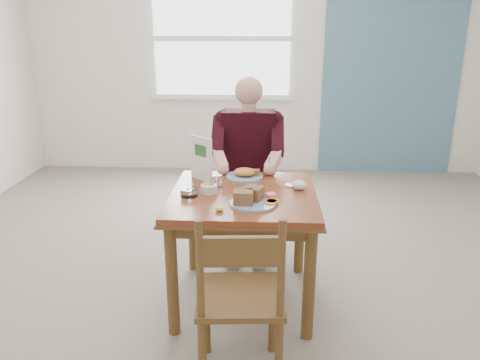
# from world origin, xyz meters

# --- Properties ---
(floor) EXTENTS (6.00, 6.00, 0.00)m
(floor) POSITION_xyz_m (0.00, 0.00, 0.00)
(floor) COLOR #72695D
(floor) RESTS_ON ground
(wall_back) EXTENTS (5.50, 0.00, 5.50)m
(wall_back) POSITION_xyz_m (0.00, 3.00, 1.40)
(wall_back) COLOR silver
(wall_back) RESTS_ON ground
(accent_panel) EXTENTS (1.60, 0.02, 2.80)m
(accent_panel) POSITION_xyz_m (1.60, 2.98, 1.40)
(accent_panel) COLOR slate
(accent_panel) RESTS_ON ground
(lemon_wedge) EXTENTS (0.05, 0.04, 0.03)m
(lemon_wedge) POSITION_xyz_m (-0.12, -0.31, 0.76)
(lemon_wedge) COLOR yellow
(lemon_wedge) RESTS_ON table
(napkin) EXTENTS (0.11, 0.10, 0.06)m
(napkin) POSITION_xyz_m (0.35, 0.08, 0.78)
(napkin) COLOR white
(napkin) RESTS_ON table
(metal_dish) EXTENTS (0.09, 0.09, 0.01)m
(metal_dish) POSITION_xyz_m (0.30, 0.15, 0.75)
(metal_dish) COLOR silver
(metal_dish) RESTS_ON table
(window) EXTENTS (1.72, 0.04, 1.42)m
(window) POSITION_xyz_m (-0.40, 2.97, 1.60)
(window) COLOR white
(window) RESTS_ON wall_back
(table) EXTENTS (0.92, 0.92, 0.75)m
(table) POSITION_xyz_m (0.00, 0.00, 0.64)
(table) COLOR brown
(table) RESTS_ON ground
(chair_far) EXTENTS (0.42, 0.42, 0.95)m
(chair_far) POSITION_xyz_m (0.00, 0.80, 0.48)
(chair_far) COLOR brown
(chair_far) RESTS_ON ground
(chair_near) EXTENTS (0.45, 0.45, 0.95)m
(chair_near) POSITION_xyz_m (0.02, -0.76, 0.48)
(chair_near) COLOR brown
(chair_near) RESTS_ON ground
(diner) EXTENTS (0.53, 0.56, 1.39)m
(diner) POSITION_xyz_m (0.00, 0.71, 0.81)
(diner) COLOR tan
(diner) RESTS_ON chair_far
(near_plate) EXTENTS (0.31, 0.31, 0.09)m
(near_plate) POSITION_xyz_m (0.05, -0.19, 0.78)
(near_plate) COLOR white
(near_plate) RESTS_ON table
(far_plate) EXTENTS (0.25, 0.25, 0.07)m
(far_plate) POSITION_xyz_m (-0.00, 0.31, 0.78)
(far_plate) COLOR white
(far_plate) RESTS_ON table
(caddy) EXTENTS (0.12, 0.12, 0.07)m
(caddy) POSITION_xyz_m (-0.21, -0.01, 0.78)
(caddy) COLOR white
(caddy) RESTS_ON table
(shakers) EXTENTS (0.08, 0.05, 0.08)m
(shakers) POSITION_xyz_m (-0.18, 0.11, 0.79)
(shakers) COLOR white
(shakers) RESTS_ON table
(creamer) EXTENTS (0.11, 0.11, 0.05)m
(creamer) POSITION_xyz_m (-0.33, -0.07, 0.78)
(creamer) COLOR white
(creamer) RESTS_ON table
(menu) EXTENTS (0.16, 0.15, 0.30)m
(menu) POSITION_xyz_m (-0.29, 0.24, 0.90)
(menu) COLOR white
(menu) RESTS_ON table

